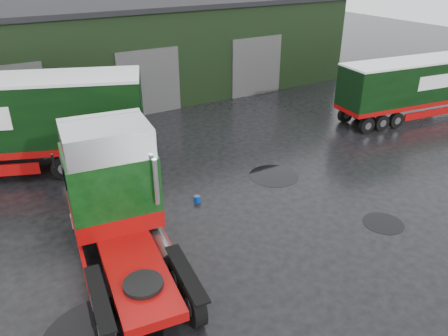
{
  "coord_description": "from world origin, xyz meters",
  "views": [
    {
      "loc": [
        -7.53,
        -11.05,
        9.29
      ],
      "look_at": [
        0.22,
        1.98,
        1.7
      ],
      "focal_mm": 35.0,
      "sensor_mm": 36.0,
      "label": 1
    }
  ],
  "objects_px": {
    "warehouse": "(116,47)",
    "wash_bucket": "(197,199)",
    "lorry_right": "(419,88)",
    "tree_back_b": "(163,14)",
    "hero_tractor": "(125,216)"
  },
  "relations": [
    {
      "from": "hero_tractor",
      "to": "tree_back_b",
      "type": "height_order",
      "value": "tree_back_b"
    },
    {
      "from": "lorry_right",
      "to": "tree_back_b",
      "type": "height_order",
      "value": "tree_back_b"
    },
    {
      "from": "tree_back_b",
      "to": "warehouse",
      "type": "bearing_deg",
      "value": -128.66
    },
    {
      "from": "warehouse",
      "to": "wash_bucket",
      "type": "bearing_deg",
      "value": -98.52
    },
    {
      "from": "warehouse",
      "to": "tree_back_b",
      "type": "distance_m",
      "value": 12.82
    },
    {
      "from": "lorry_right",
      "to": "tree_back_b",
      "type": "distance_m",
      "value": 25.72
    },
    {
      "from": "tree_back_b",
      "to": "lorry_right",
      "type": "bearing_deg",
      "value": -77.08
    },
    {
      "from": "lorry_right",
      "to": "hero_tractor",
      "type": "bearing_deg",
      "value": -68.13
    },
    {
      "from": "warehouse",
      "to": "wash_bucket",
      "type": "height_order",
      "value": "warehouse"
    },
    {
      "from": "hero_tractor",
      "to": "tree_back_b",
      "type": "distance_m",
      "value": 33.56
    },
    {
      "from": "lorry_right",
      "to": "tree_back_b",
      "type": "xyz_separation_m",
      "value": [
        -5.73,
        25.0,
        1.94
      ]
    },
    {
      "from": "warehouse",
      "to": "wash_bucket",
      "type": "relative_size",
      "value": 115.52
    },
    {
      "from": "warehouse",
      "to": "lorry_right",
      "type": "distance_m",
      "value": 20.38
    },
    {
      "from": "lorry_right",
      "to": "wash_bucket",
      "type": "xyz_separation_m",
      "value": [
        -16.31,
        -2.2,
        -1.68
      ]
    },
    {
      "from": "wash_bucket",
      "to": "tree_back_b",
      "type": "bearing_deg",
      "value": 68.75
    }
  ]
}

